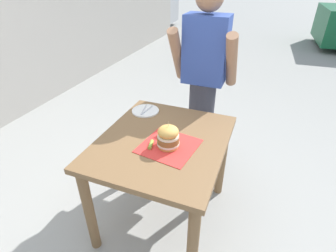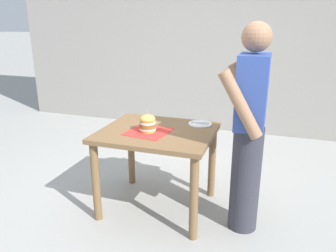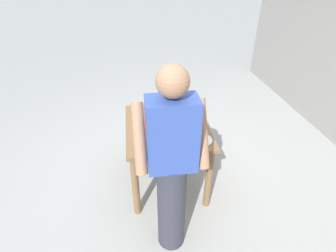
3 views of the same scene
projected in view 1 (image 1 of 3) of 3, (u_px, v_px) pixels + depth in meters
The scene contains 8 objects.
ground_plane at pixel (164, 215), 2.19m from camera, with size 80.00×80.00×0.00m, color #9E9E99.
patio_table at pixel (163, 155), 1.86m from camera, with size 0.85×0.99×0.77m.
serving_paper at pixel (169, 146), 1.72m from camera, with size 0.35×0.35×0.00m, color red.
sandwich at pixel (168, 137), 1.68m from camera, with size 0.15×0.15×0.19m.
pickle_spear at pixel (151, 145), 1.71m from camera, with size 0.02×0.02×0.08m, color #8EA83D.
side_plate_with_forks at pixel (145, 111), 2.13m from camera, with size 0.22×0.22×0.02m.
diner_across_table at pixel (203, 83), 2.34m from camera, with size 0.55×0.35×1.69m.
parked_car_mid_block at pixel (114, 2), 8.90m from camera, with size 4.29×2.01×1.60m.
Camera 1 is at (0.57, -1.37, 1.78)m, focal length 28.00 mm.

